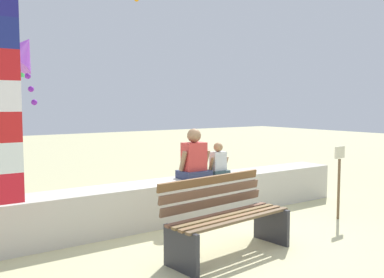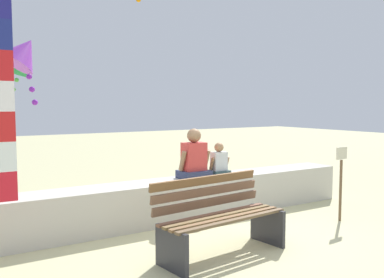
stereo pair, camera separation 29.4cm
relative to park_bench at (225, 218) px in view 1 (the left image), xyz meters
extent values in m
plane|color=#C6C08D|center=(0.34, 0.42, -0.42)|extent=(40.00, 40.00, 0.00)
cube|color=beige|center=(0.34, 1.54, -0.11)|extent=(6.20, 0.60, 0.60)
cube|color=brown|center=(0.03, -0.25, 0.03)|extent=(1.58, 0.24, 0.03)
cube|color=brown|center=(0.01, -0.14, 0.03)|extent=(1.58, 0.24, 0.03)
cube|color=brown|center=(0.00, -0.03, 0.03)|extent=(1.58, 0.24, 0.03)
cube|color=brown|center=(-0.01, 0.09, 0.03)|extent=(1.58, 0.24, 0.03)
cube|color=brown|center=(-0.02, 0.19, 0.15)|extent=(1.58, 0.21, 0.10)
cube|color=brown|center=(-0.02, 0.21, 0.28)|extent=(1.58, 0.21, 0.10)
cube|color=brown|center=(-0.03, 0.24, 0.41)|extent=(1.58, 0.21, 0.10)
cube|color=#2D2D33|center=(-0.72, -0.16, -0.19)|extent=(0.11, 0.53, 0.45)
cube|color=#2D2D33|center=(0.74, -0.01, -0.19)|extent=(0.11, 0.53, 0.45)
cube|color=navy|center=(0.61, 1.51, 0.25)|extent=(0.45, 0.36, 0.12)
cube|color=#CE3C37|center=(0.61, 1.51, 0.52)|extent=(0.34, 0.22, 0.43)
cylinder|color=#99714E|center=(0.40, 1.49, 0.47)|extent=(0.07, 0.17, 0.31)
cylinder|color=#99714E|center=(0.83, 1.49, 0.47)|extent=(0.07, 0.17, 0.31)
sphere|color=#99714E|center=(0.61, 1.51, 0.84)|extent=(0.21, 0.21, 0.21)
cube|color=#2C4244|center=(1.08, 1.51, 0.23)|extent=(0.31, 0.25, 0.08)
cube|color=silver|center=(1.08, 1.51, 0.42)|extent=(0.24, 0.15, 0.29)
cylinder|color=#9F754D|center=(0.93, 1.50, 0.38)|extent=(0.05, 0.12, 0.21)
cylinder|color=#9F754D|center=(1.23, 1.50, 0.38)|extent=(0.05, 0.12, 0.21)
sphere|color=#9F754D|center=(1.08, 1.51, 0.64)|extent=(0.15, 0.15, 0.15)
cube|color=red|center=(-2.19, 0.67, 0.49)|extent=(0.28, 0.02, 0.30)
cube|color=white|center=(-2.19, 0.67, 0.79)|extent=(0.28, 0.02, 0.30)
cube|color=red|center=(-2.19, 0.67, 1.09)|extent=(0.28, 0.02, 0.30)
cube|color=white|center=(-2.19, 0.67, 1.40)|extent=(0.28, 0.02, 0.30)
cube|color=red|center=(-2.19, 0.67, 1.70)|extent=(0.28, 0.02, 0.30)
cube|color=navy|center=(-2.19, 0.67, 2.00)|extent=(0.28, 0.02, 0.30)
cube|color=navy|center=(-2.19, 0.67, 2.30)|extent=(0.28, 0.02, 0.30)
cone|color=purple|center=(-1.58, 2.60, 2.06)|extent=(0.73, 0.60, 0.64)
sphere|color=purple|center=(-1.57, 2.51, 1.88)|extent=(0.08, 0.08, 0.08)
sphere|color=purple|center=(-1.56, 2.41, 1.70)|extent=(0.08, 0.08, 0.08)
sphere|color=purple|center=(-1.54, 2.31, 1.52)|extent=(0.08, 0.08, 0.08)
sphere|color=purple|center=(-1.53, 2.21, 1.34)|extent=(0.08, 0.08, 0.08)
cone|color=green|center=(-1.20, 4.71, 2.12)|extent=(0.76, 0.77, 0.62)
sphere|color=green|center=(-1.27, 4.64, 1.94)|extent=(0.08, 0.08, 0.08)
sphere|color=green|center=(-1.34, 4.57, 1.76)|extent=(0.08, 0.08, 0.08)
sphere|color=green|center=(-1.42, 4.50, 1.58)|extent=(0.08, 0.08, 0.08)
sphere|color=green|center=(-1.49, 4.43, 1.40)|extent=(0.08, 0.08, 0.08)
cylinder|color=brown|center=(2.35, 0.19, 0.04)|extent=(0.04, 0.04, 0.91)
cube|color=beige|center=(2.35, 0.19, 0.60)|extent=(0.24, 0.04, 0.18)
camera|label=1|loc=(-3.07, -3.75, 1.32)|focal=39.95mm
camera|label=2|loc=(-2.83, -3.91, 1.32)|focal=39.95mm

